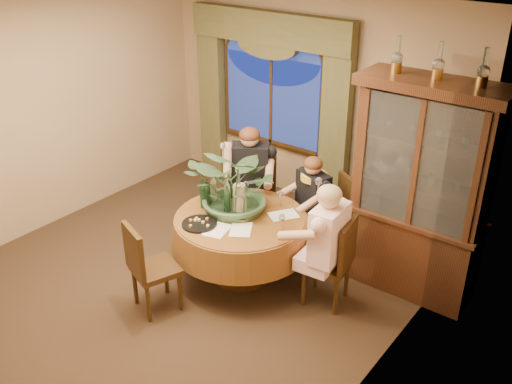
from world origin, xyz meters
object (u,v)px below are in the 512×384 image
Objects in this scene: dining_table at (241,247)px; person_back at (250,182)px; chair_back at (256,199)px; person_scarf at (312,207)px; wine_bottle_5 at (203,193)px; wine_bottle_2 at (214,189)px; chair_back_right at (331,220)px; wine_bottle_1 at (227,200)px; oil_lamp_left at (398,54)px; chair_right at (327,261)px; wine_bottle_3 at (229,186)px; oil_lamp_right at (484,68)px; wine_bottle_0 at (227,193)px; wine_bottle_4 at (207,193)px; stoneware_vase at (240,198)px; china_cabinet at (420,192)px; person_pink at (328,250)px; olive_bowl at (242,219)px; oil_lamp_center at (439,61)px; centerpiece_plant at (239,154)px; chair_front_left at (155,267)px.

person_back is at bearing 121.79° from dining_table.
chair_back is 0.80m from person_scarf.
wine_bottle_5 is at bearing 60.64° from person_back.
wine_bottle_2 is at bearing 67.62° from person_scarf.
wine_bottle_1 is at bearing 84.67° from chair_back_right.
oil_lamp_left is 2.10m from chair_right.
person_scarf reaches higher than wine_bottle_3.
oil_lamp_right is 1.03× the size of wine_bottle_0.
oil_lamp_left is 0.35× the size of chair_back_right.
oil_lamp_left is 1.03× the size of wine_bottle_4.
wine_bottle_3 is (-0.26, 0.14, 0.01)m from stoneware_vase.
dining_table is 0.60m from wine_bottle_0.
chair_back is 1.02m from wine_bottle_5.
china_cabinet is at bearing 23.52° from wine_bottle_2.
person_pink is 1.39m from wine_bottle_3.
person_back is at bearing 27.23° from person_scarf.
dining_table is 1.55× the size of chair_right.
oil_lamp_right is 2.69m from olive_bowl.
wine_bottle_1 is at bearing 7.88° from wine_bottle_5.
person_pink is at bearing 0.44° from wine_bottle_2.
wine_bottle_5 is at bearing 61.68° from chair_back.
oil_lamp_center and oil_lamp_right have the same top height.
wine_bottle_4 reaches higher than chair_right.
oil_lamp_left is (-0.39, 0.00, 1.30)m from china_cabinet.
centerpiece_plant is (-1.25, -0.81, -1.04)m from oil_lamp_left.
person_pink is 4.46× the size of stoneware_vase.
chair_front_left is 1.74m from person_back.
chair_front_left is at bearing 91.01° from person_scarf.
person_pink is 1.33m from centerpiece_plant.
wine_bottle_4 is at bearing -153.56° from china_cabinet.
oil_lamp_center is 1.03× the size of wine_bottle_5.
china_cabinet is 2.02m from wine_bottle_3.
wine_bottle_1 is at bearing 80.39° from person_back.
stoneware_vase is (-1.23, -0.83, -1.53)m from oil_lamp_left.
person_back reaches higher than dining_table.
chair_front_left is (-1.88, -1.85, -0.65)m from china_cabinet.
centerpiece_plant is 3.51× the size of wine_bottle_4.
chair_right is 3.10× the size of stoneware_vase.
oil_lamp_right is at bearing 0.00° from oil_lamp_center.
centerpiece_plant is (-1.06, -0.07, 0.92)m from chair_right.
oil_lamp_right is 2.41m from person_scarf.
oil_lamp_center reaches higher than dining_table.
oil_lamp_center is at bearing 0.00° from oil_lamp_left.
chair_back is 2.91× the size of wine_bottle_4.
centerpiece_plant is (-1.64, -0.81, -1.04)m from oil_lamp_center.
wine_bottle_0 and wine_bottle_4 have the same top height.
dining_table is at bearing -148.97° from oil_lamp_center.
oil_lamp_right is 0.35× the size of chair_right.
centerpiece_plant is at bearing 86.75° from chair_back.
china_cabinet is 2.36× the size of chair_right.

